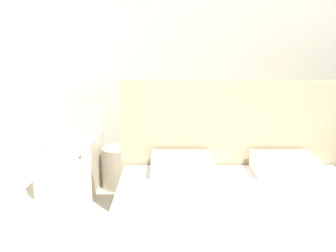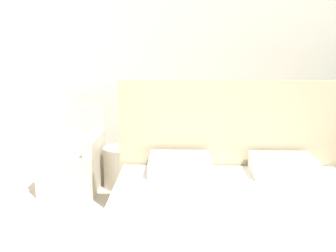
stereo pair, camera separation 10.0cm
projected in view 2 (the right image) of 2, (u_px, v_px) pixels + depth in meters
name	position (u px, v px, depth m)	size (l,w,h in m)	color
wall_back	(183.00, 48.00, 4.30)	(10.00, 0.06, 2.90)	silver
armchair_near_window_left	(74.00, 162.00, 4.01)	(0.59, 0.69, 0.84)	beige
armchair_near_window_right	(169.00, 163.00, 3.98)	(0.61, 0.71, 0.84)	beige
side_table	(122.00, 167.00, 4.01)	(0.38, 0.38, 0.43)	#B7AD93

